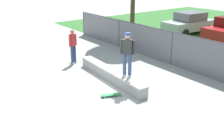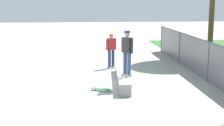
% 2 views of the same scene
% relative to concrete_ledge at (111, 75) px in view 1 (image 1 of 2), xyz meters
% --- Properties ---
extents(ground_plane, '(80.00, 80.00, 0.00)m').
position_rel_concrete_ledge_xyz_m(ground_plane, '(0.20, -0.86, -0.25)').
color(ground_plane, '#9E9E99').
extents(concrete_ledge, '(4.70, 0.79, 0.48)m').
position_rel_concrete_ledge_xyz_m(concrete_ledge, '(0.00, 0.00, 0.00)').
color(concrete_ledge, '#999993').
rests_on(concrete_ledge, ground).
extents(skateboarder, '(0.49, 0.44, 1.84)m').
position_rel_concrete_ledge_xyz_m(skateboarder, '(1.05, 0.06, 1.27)').
color(skateboarder, beige).
rests_on(skateboarder, concrete_ledge).
extents(skateboard, '(0.48, 0.82, 0.09)m').
position_rel_concrete_ledge_xyz_m(skateboard, '(1.35, -1.00, -0.17)').
color(skateboard, '#2D8C4C').
rests_on(skateboard, ground).
extents(chainlink_fence, '(17.55, 0.07, 1.75)m').
position_rel_concrete_ledge_xyz_m(chainlink_fence, '(0.20, 3.73, 0.71)').
color(chainlink_fence, '#4C4C51').
rests_on(chainlink_fence, ground).
extents(car_silver, '(2.22, 4.30, 1.66)m').
position_rel_concrete_ledge_xyz_m(car_silver, '(-3.97, 10.47, 0.59)').
color(car_silver, '#B7BABF').
rests_on(car_silver, ground).
extents(bystander, '(0.40, 0.55, 1.82)m').
position_rel_concrete_ledge_xyz_m(bystander, '(-2.97, -0.23, 0.76)').
color(bystander, beige).
rests_on(bystander, ground).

